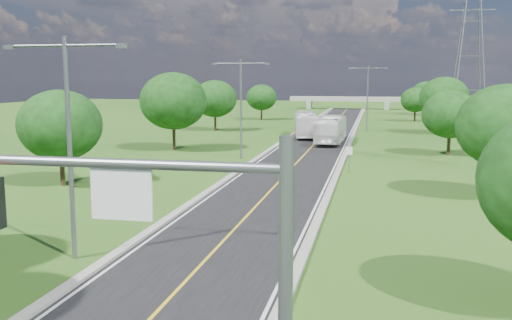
% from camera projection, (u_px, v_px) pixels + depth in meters
% --- Properties ---
extents(ground, '(260.00, 260.00, 0.00)m').
position_uv_depth(ground, '(315.00, 143.00, 71.40)').
color(ground, '#264B15').
rests_on(ground, ground).
extents(road, '(8.00, 150.00, 0.06)m').
position_uv_depth(road, '(320.00, 138.00, 77.21)').
color(road, black).
rests_on(road, ground).
extents(curb_left, '(0.50, 150.00, 0.22)m').
position_uv_depth(curb_left, '(289.00, 137.00, 78.06)').
color(curb_left, gray).
rests_on(curb_left, ground).
extents(curb_right, '(0.50, 150.00, 0.22)m').
position_uv_depth(curb_right, '(352.00, 138.00, 76.33)').
color(curb_right, gray).
rests_on(curb_right, ground).
extents(signal_mast, '(8.54, 0.33, 7.20)m').
position_uv_depth(signal_mast, '(176.00, 253.00, 10.87)').
color(signal_mast, slate).
rests_on(signal_mast, ground).
extents(speed_limit_sign, '(0.55, 0.09, 2.40)m').
position_uv_depth(speed_limit_sign, '(349.00, 155.00, 48.79)').
color(speed_limit_sign, slate).
rests_on(speed_limit_sign, ground).
extents(overpass, '(30.00, 3.00, 3.20)m').
position_uv_depth(overpass, '(348.00, 100.00, 148.52)').
color(overpass, gray).
rests_on(overpass, ground).
extents(streetlight_near_left, '(5.90, 0.25, 10.00)m').
position_uv_depth(streetlight_near_left, '(69.00, 129.00, 25.29)').
color(streetlight_near_left, slate).
rests_on(streetlight_near_left, ground).
extents(streetlight_mid_left, '(5.90, 0.25, 10.00)m').
position_uv_depth(streetlight_mid_left, '(241.00, 100.00, 57.24)').
color(streetlight_mid_left, slate).
rests_on(streetlight_mid_left, ground).
extents(streetlight_far_right, '(5.90, 0.25, 10.00)m').
position_uv_depth(streetlight_far_right, '(368.00, 92.00, 86.75)').
color(streetlight_far_right, slate).
rests_on(streetlight_far_right, ground).
extents(power_tower_far, '(9.00, 6.40, 28.00)m').
position_uv_depth(power_tower_far, '(470.00, 49.00, 117.34)').
color(power_tower_far, slate).
rests_on(power_tower_far, ground).
extents(tree_lb, '(6.30, 6.30, 7.33)m').
position_uv_depth(tree_lb, '(60.00, 125.00, 43.01)').
color(tree_lb, black).
rests_on(tree_lb, ground).
extents(tree_lc, '(7.56, 7.56, 8.79)m').
position_uv_depth(tree_lc, '(173.00, 101.00, 63.97)').
color(tree_lc, black).
rests_on(tree_lc, ground).
extents(tree_ld, '(6.72, 6.72, 7.82)m').
position_uv_depth(tree_ld, '(215.00, 99.00, 87.71)').
color(tree_ld, black).
rests_on(tree_ld, ground).
extents(tree_le, '(5.88, 5.88, 6.84)m').
position_uv_depth(tree_le, '(262.00, 97.00, 110.53)').
color(tree_le, black).
rests_on(tree_le, ground).
extents(tree_rb, '(6.72, 6.72, 7.82)m').
position_uv_depth(tree_rb, '(507.00, 126.00, 38.38)').
color(tree_rb, black).
rests_on(tree_rb, ground).
extents(tree_rc, '(5.88, 5.88, 6.84)m').
position_uv_depth(tree_rc, '(450.00, 115.00, 59.97)').
color(tree_rc, black).
rests_on(tree_rc, ground).
extents(tree_rd, '(7.14, 7.14, 8.30)m').
position_uv_depth(tree_rd, '(444.00, 98.00, 82.67)').
color(tree_rd, black).
rests_on(tree_rd, ground).
extents(tree_re, '(5.46, 5.46, 6.35)m').
position_uv_depth(tree_re, '(415.00, 100.00, 106.60)').
color(tree_re, black).
rests_on(tree_re, ground).
extents(tree_rf, '(6.30, 6.30, 7.33)m').
position_uv_depth(tree_rf, '(426.00, 94.00, 125.16)').
color(tree_rf, black).
rests_on(tree_rf, ground).
extents(bus_outbound, '(3.17, 12.13, 3.36)m').
position_uv_depth(bus_outbound, '(331.00, 129.00, 71.45)').
color(bus_outbound, white).
rests_on(bus_outbound, road).
extents(bus_inbound, '(4.76, 12.63, 3.44)m').
position_uv_depth(bus_inbound, '(306.00, 124.00, 78.91)').
color(bus_inbound, white).
rests_on(bus_inbound, road).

